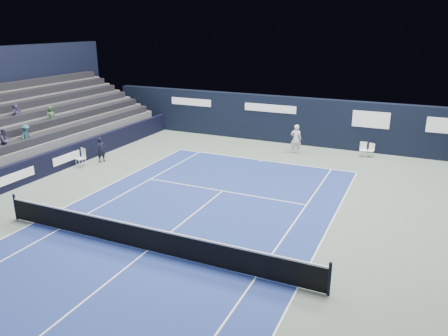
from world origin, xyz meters
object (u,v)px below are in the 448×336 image
at_px(folding_chair_back_a, 371,148).
at_px(line_judge_chair, 82,156).
at_px(tennis_player, 296,139).
at_px(folding_chair_back_b, 363,148).
at_px(tennis_net, 147,238).

bearing_deg(folding_chair_back_a, line_judge_chair, -129.26).
bearing_deg(tennis_player, folding_chair_back_b, 12.96).
distance_m(line_judge_chair, tennis_player, 12.73).
relative_size(folding_chair_back_b, tennis_player, 0.50).
height_order(folding_chair_back_b, tennis_player, tennis_player).
xyz_separation_m(folding_chair_back_b, tennis_player, (-3.94, -0.91, 0.39)).
bearing_deg(tennis_net, tennis_player, 84.37).
height_order(folding_chair_back_b, line_judge_chair, line_judge_chair).
xyz_separation_m(folding_chair_back_a, line_judge_chair, (-14.57, -8.77, 0.05)).
bearing_deg(folding_chair_back_b, tennis_player, -179.17).
relative_size(folding_chair_back_b, line_judge_chair, 0.86).
bearing_deg(tennis_net, folding_chair_back_a, 69.39).
xyz_separation_m(tennis_net, tennis_player, (1.40, 14.23, 0.40)).
bearing_deg(tennis_net, folding_chair_back_b, 70.56).
distance_m(folding_chair_back_b, tennis_player, 4.06).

